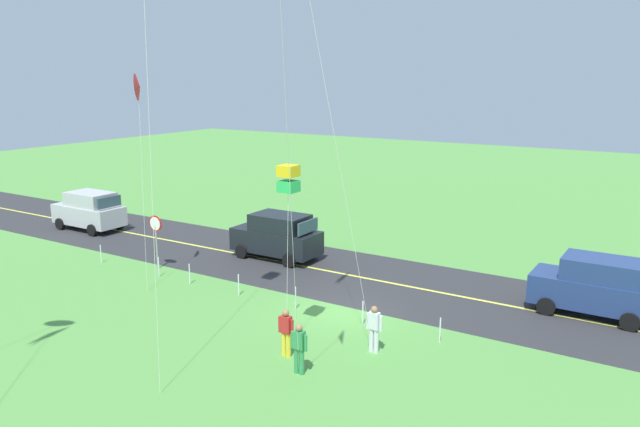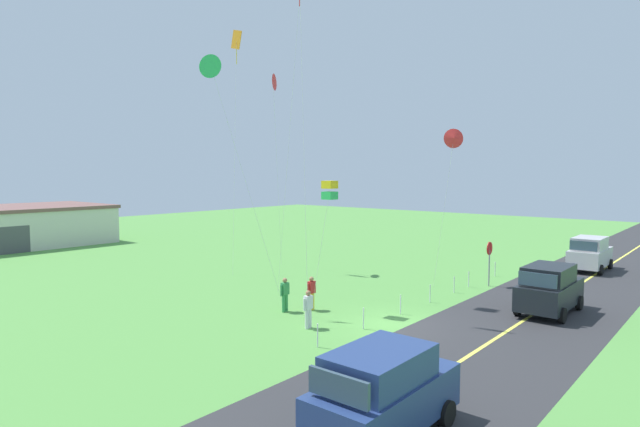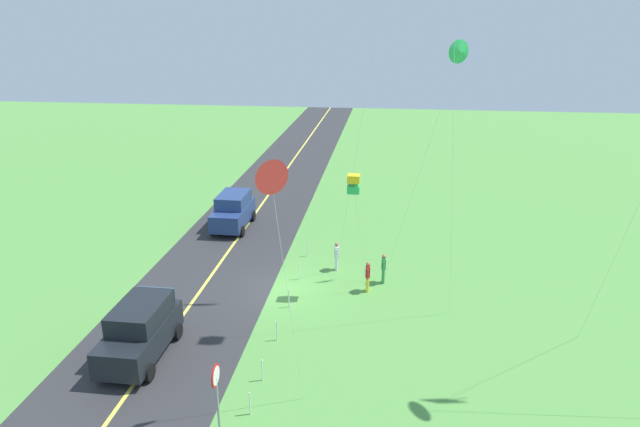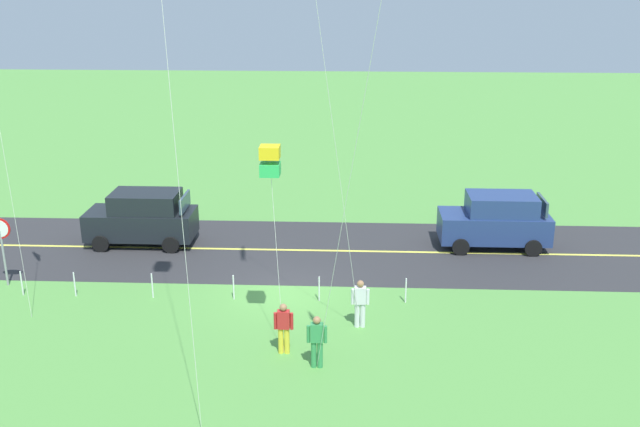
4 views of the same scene
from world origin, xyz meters
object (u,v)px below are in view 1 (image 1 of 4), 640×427
car_parked_east_far (89,210)px  person_adult_near (299,347)px  kite_pink_drift (138,88)px  person_adult_companion (286,331)px  kite_blue_mid (288,179)px  stop_sign (156,231)px  car_suv_foreground (277,236)px  car_parked_west_near (595,286)px  person_child_watcher (374,327)px

car_parked_east_far → person_adult_near: size_ratio=2.75×
car_parked_east_far → kite_pink_drift: size_ratio=0.49×
car_parked_east_far → person_adult_companion: size_ratio=2.75×
person_adult_near → kite_blue_mid: 5.23m
stop_sign → person_adult_near: bearing=155.7°
person_adult_near → car_suv_foreground: bearing=-143.2°
person_adult_near → stop_sign: bearing=-116.3°
car_parked_east_far → stop_sign: bearing=160.0°
car_suv_foreground → car_parked_west_near: same height
kite_blue_mid → kite_pink_drift: bearing=-12.4°
stop_sign → person_adult_companion: 11.35m
car_suv_foreground → person_adult_companion: car_suv_foreground is taller
car_parked_east_far → person_adult_near: car_parked_east_far is taller
car_suv_foreground → person_adult_near: car_suv_foreground is taller
person_child_watcher → person_adult_near: bearing=150.2°
person_child_watcher → kite_pink_drift: size_ratio=0.18×
stop_sign → car_parked_east_far: bearing=-20.0°
kite_blue_mid → person_adult_near: bearing=132.2°
kite_pink_drift → person_adult_companion: bearing=163.5°
kite_pink_drift → car_parked_east_far: bearing=-25.7°
person_adult_near → kite_pink_drift: bearing=-110.9°
person_adult_near → kite_pink_drift: size_ratio=0.18×
car_parked_east_far → car_parked_west_near: bearing=-177.1°
car_suv_foreground → stop_sign: bearing=49.1°
car_suv_foreground → kite_blue_mid: kite_blue_mid is taller
car_parked_west_near → car_suv_foreground: bearing=1.2°
stop_sign → kite_blue_mid: size_ratio=0.42×
car_suv_foreground → person_adult_companion: (-6.65, 8.76, -0.29)m
person_adult_near → kite_pink_drift: 13.07m
car_parked_west_near → person_adult_companion: bearing=49.1°
car_parked_west_near → person_child_watcher: car_parked_west_near is taller
stop_sign → person_child_watcher: size_ratio=1.60×
car_parked_east_far → kite_blue_mid: size_ratio=0.72×
car_parked_west_near → stop_sign: size_ratio=1.72×
car_suv_foreground → car_parked_west_near: bearing=-178.8°
car_parked_west_near → kite_pink_drift: (16.94, 6.35, 7.22)m
person_child_watcher → kite_blue_mid: kite_blue_mid is taller
car_parked_east_far → person_child_watcher: bearing=164.8°
kite_blue_mid → person_adult_companion: bearing=116.0°
person_adult_companion → car_parked_west_near: bearing=98.7°
car_suv_foreground → kite_pink_drift: size_ratio=0.49×
car_parked_west_near → kite_blue_mid: (8.21, 8.27, 4.51)m
car_parked_east_far → person_adult_near: bearing=157.6°
car_parked_east_far → person_adult_near: 22.06m
car_parked_east_far → kite_blue_mid: (-18.99, 6.87, 4.51)m
car_suv_foreground → stop_sign: 5.81m
person_child_watcher → person_adult_companion: bearing=124.5°
car_suv_foreground → person_adult_near: (-7.66, 9.52, -0.29)m
car_suv_foreground → kite_pink_drift: kite_pink_drift is taller
person_adult_companion → kite_pink_drift: bearing=-147.0°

